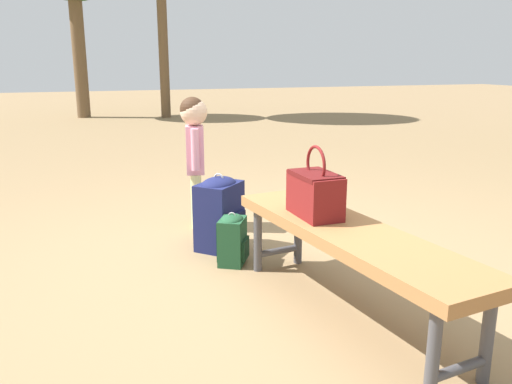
% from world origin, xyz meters
% --- Properties ---
extents(ground_plane, '(40.00, 40.00, 0.00)m').
position_xyz_m(ground_plane, '(0.00, 0.00, 0.00)').
color(ground_plane, '#8C704C').
rests_on(ground_plane, ground).
extents(park_bench, '(1.64, 0.59, 0.45)m').
position_xyz_m(park_bench, '(-0.72, -0.09, 0.39)').
color(park_bench, '#9E6B3D').
rests_on(park_bench, ground).
extents(handbag, '(0.32, 0.19, 0.37)m').
position_xyz_m(handbag, '(-0.47, -0.02, 0.58)').
color(handbag, maroon).
rests_on(handbag, park_bench).
extents(child_standing, '(0.26, 0.20, 0.98)m').
position_xyz_m(child_standing, '(0.93, 0.28, 0.65)').
color(child_standing, '#CCCC8C').
rests_on(child_standing, ground).
extents(backpack_large, '(0.37, 0.38, 0.52)m').
position_xyz_m(backpack_large, '(0.41, 0.24, 0.26)').
color(backpack_large, '#191E4C').
rests_on(backpack_large, ground).
extents(backpack_small, '(0.24, 0.23, 0.33)m').
position_xyz_m(backpack_small, '(0.12, 0.24, 0.17)').
color(backpack_small, '#1E4C2D').
rests_on(backpack_small, ground).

